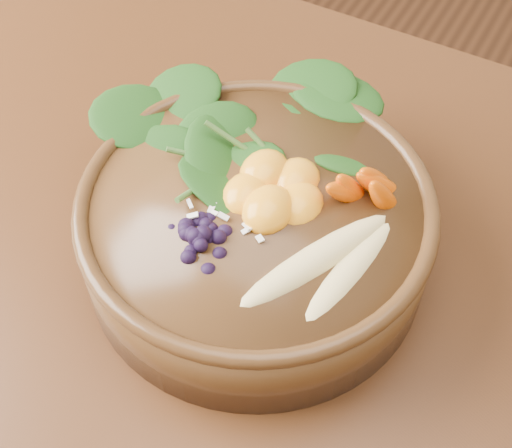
{
  "coord_description": "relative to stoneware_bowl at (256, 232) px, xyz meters",
  "views": [
    {
      "loc": [
        -0.08,
        -0.23,
        1.25
      ],
      "look_at": [
        -0.26,
        0.09,
        0.8
      ],
      "focal_mm": 50.0,
      "sensor_mm": 36.0,
      "label": 1
    }
  ],
  "objects": [
    {
      "name": "stoneware_bowl",
      "position": [
        0.0,
        0.0,
        0.0
      ],
      "size": [
        0.37,
        0.37,
        0.08
      ],
      "primitive_type": "cylinder",
      "rotation": [
        0.0,
        0.0,
        -0.36
      ],
      "color": "#513116",
      "rests_on": "dining_table"
    },
    {
      "name": "kale_heap",
      "position": [
        -0.02,
        0.07,
        0.06
      ],
      "size": [
        0.23,
        0.22,
        0.04
      ],
      "primitive_type": null,
      "rotation": [
        0.0,
        0.0,
        -0.36
      ],
      "color": "#1D4B14",
      "rests_on": "stoneware_bowl"
    },
    {
      "name": "carrot_cluster",
      "position": [
        0.08,
        0.05,
        0.08
      ],
      "size": [
        0.08,
        0.08,
        0.08
      ],
      "primitive_type": null,
      "rotation": [
        0.0,
        0.0,
        -0.36
      ],
      "color": "#D45300",
      "rests_on": "stoneware_bowl"
    },
    {
      "name": "banana_halves",
      "position": [
        0.08,
        -0.03,
        0.05
      ],
      "size": [
        0.09,
        0.15,
        0.03
      ],
      "rotation": [
        0.0,
        0.0,
        -0.36
      ],
      "color": "#E0CC84",
      "rests_on": "stoneware_bowl"
    },
    {
      "name": "mandarin_cluster",
      "position": [
        0.01,
        0.02,
        0.05
      ],
      "size": [
        0.11,
        0.11,
        0.03
      ],
      "primitive_type": null,
      "rotation": [
        0.0,
        0.0,
        -0.36
      ],
      "color": "orange",
      "rests_on": "stoneware_bowl"
    },
    {
      "name": "blueberry_pile",
      "position": [
        -0.02,
        -0.06,
        0.06
      ],
      "size": [
        0.16,
        0.14,
        0.04
      ],
      "primitive_type": null,
      "rotation": [
        0.0,
        0.0,
        -0.36
      ],
      "color": "black",
      "rests_on": "stoneware_bowl"
    },
    {
      "name": "coconut_flakes",
      "position": [
        -0.01,
        -0.02,
        0.04
      ],
      "size": [
        0.11,
        0.1,
        0.01
      ],
      "primitive_type": null,
      "rotation": [
        0.0,
        0.0,
        -0.36
      ],
      "color": "white",
      "rests_on": "stoneware_bowl"
    }
  ]
}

